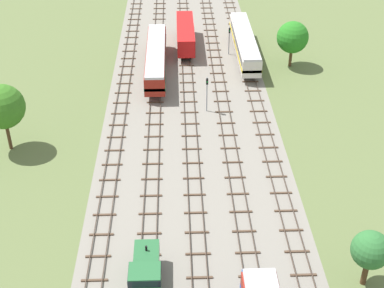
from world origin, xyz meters
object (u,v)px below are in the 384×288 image
object	(u,v)px
diesel_railcar_centre_right_midfar	(245,43)
signal_post_mid	(207,90)
signal_post_near	(229,37)
freight_boxcar_centre_left_far	(185,33)
shunter_loco_left_near	(145,279)
diesel_railcar_left_mid	(156,57)

from	to	relation	value
diesel_railcar_centre_right_midfar	signal_post_mid	distance (m)	18.89
signal_post_near	signal_post_mid	bearing A→B (deg)	-103.96
freight_boxcar_centre_left_far	signal_post_mid	xyz separation A→B (m)	(2.35, -22.13, 0.77)
shunter_loco_left_near	freight_boxcar_centre_left_far	size ratio (longest dim) A/B	0.60
freight_boxcar_centre_left_far	shunter_loco_left_near	bearing A→B (deg)	-94.96
shunter_loco_left_near	diesel_railcar_left_mid	size ratio (longest dim) A/B	0.41
diesel_railcar_left_mid	signal_post_mid	size ratio (longest dim) A/B	4.07
signal_post_mid	diesel_railcar_left_mid	bearing A→B (deg)	120.06
diesel_railcar_centre_right_midfar	freight_boxcar_centre_left_far	size ratio (longest dim) A/B	1.46
shunter_loco_left_near	diesel_railcar_left_mid	world-z (taller)	diesel_railcar_left_mid
shunter_loco_left_near	diesel_railcar_centre_right_midfar	size ratio (longest dim) A/B	0.41
signal_post_near	signal_post_mid	size ratio (longest dim) A/B	0.93
diesel_railcar_left_mid	signal_post_near	distance (m)	13.55
shunter_loco_left_near	signal_post_mid	size ratio (longest dim) A/B	1.68
freight_boxcar_centre_left_far	signal_post_mid	distance (m)	22.26
signal_post_near	signal_post_mid	xyz separation A→B (m)	(-4.70, -18.91, 0.22)
diesel_railcar_left_mid	signal_post_mid	bearing A→B (deg)	-59.94
shunter_loco_left_near	signal_post_near	bearing A→B (deg)	77.04
diesel_railcar_centre_right_midfar	signal_post_near	world-z (taller)	signal_post_near
shunter_loco_left_near	diesel_railcar_left_mid	xyz separation A→B (m)	(0.00, 44.37, 0.59)
signal_post_near	signal_post_mid	world-z (taller)	signal_post_mid
diesel_railcar_left_mid	freight_boxcar_centre_left_far	world-z (taller)	diesel_railcar_left_mid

